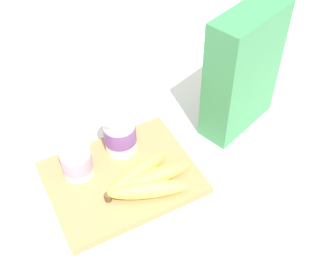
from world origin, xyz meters
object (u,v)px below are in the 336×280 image
at_px(spoon, 40,215).
at_px(cutting_board, 122,178).
at_px(cereal_box, 243,72).
at_px(banana_bunch, 145,181).
at_px(yogurt_cup_front, 76,160).
at_px(yogurt_cup_back, 120,132).

bearing_deg(spoon, cutting_board, 1.80).
bearing_deg(cutting_board, spoon, -178.20).
distance_m(cereal_box, banana_bunch, 0.31).
height_order(cereal_box, spoon, cereal_box).
relative_size(yogurt_cup_front, spoon, 0.60).
relative_size(cutting_board, cereal_box, 1.04).
bearing_deg(yogurt_cup_back, banana_bunch, -89.40).
xyz_separation_m(cutting_board, cereal_box, (0.31, 0.04, 0.13)).
xyz_separation_m(banana_bunch, spoon, (-0.20, 0.04, -0.03)).
height_order(banana_bunch, spoon, banana_bunch).
bearing_deg(yogurt_cup_front, banana_bunch, -42.16).
relative_size(yogurt_cup_back, spoon, 0.74).
distance_m(yogurt_cup_back, spoon, 0.22).
xyz_separation_m(cereal_box, yogurt_cup_front, (-0.38, 0.01, -0.08)).
bearing_deg(spoon, yogurt_cup_back, 19.65).
height_order(cutting_board, spoon, cutting_board).
bearing_deg(cereal_box, spoon, 165.92).
relative_size(cereal_box, spoon, 2.12).
relative_size(cutting_board, banana_bunch, 1.59).
distance_m(cutting_board, yogurt_cup_front, 0.10).
relative_size(cutting_board, yogurt_cup_front, 3.67).
height_order(cutting_board, banana_bunch, banana_bunch).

